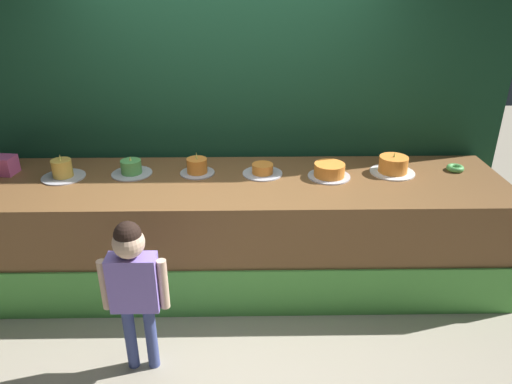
# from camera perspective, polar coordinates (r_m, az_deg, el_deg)

# --- Properties ---
(ground_plane) EXTENTS (12.00, 12.00, 0.00)m
(ground_plane) POSITION_cam_1_polar(r_m,az_deg,el_deg) (3.70, -3.15, -14.45)
(ground_plane) COLOR #ADA38E
(stage_platform) EXTENTS (4.27, 1.03, 0.88)m
(stage_platform) POSITION_cam_1_polar(r_m,az_deg,el_deg) (3.86, -3.05, -4.66)
(stage_platform) COLOR brown
(stage_platform) RESTS_ON ground_plane
(curtain_backdrop) EXTENTS (4.66, 0.08, 3.11)m
(curtain_backdrop) POSITION_cam_1_polar(r_m,az_deg,el_deg) (4.05, -3.14, 13.70)
(curtain_backdrop) COLOR #19472D
(curtain_backdrop) RESTS_ON ground_plane
(child_figure) EXTENTS (0.41, 0.19, 1.06)m
(child_figure) POSITION_cam_1_polar(r_m,az_deg,el_deg) (2.97, -14.49, -9.94)
(child_figure) COLOR #3F4C8C
(child_figure) RESTS_ON ground_plane
(pink_box) EXTENTS (0.25, 0.18, 0.14)m
(pink_box) POSITION_cam_1_polar(r_m,az_deg,el_deg) (4.28, -28.28, 2.87)
(pink_box) COLOR pink
(pink_box) RESTS_ON stage_platform
(donut) EXTENTS (0.14, 0.14, 0.04)m
(donut) POSITION_cam_1_polar(r_m,az_deg,el_deg) (4.16, 22.74, 2.65)
(donut) COLOR #59B259
(donut) RESTS_ON stage_platform
(cake_far_left) EXTENTS (0.33, 0.33, 0.19)m
(cake_far_left) POSITION_cam_1_polar(r_m,az_deg,el_deg) (3.99, -22.16, 2.41)
(cake_far_left) COLOR silver
(cake_far_left) RESTS_ON stage_platform
(cake_left) EXTENTS (0.32, 0.32, 0.15)m
(cake_left) POSITION_cam_1_polar(r_m,az_deg,el_deg) (3.89, -14.69, 2.74)
(cake_left) COLOR silver
(cake_left) RESTS_ON stage_platform
(cake_center_left) EXTENTS (0.27, 0.27, 0.18)m
(cake_center_left) POSITION_cam_1_polar(r_m,az_deg,el_deg) (3.80, -7.07, 3.00)
(cake_center_left) COLOR silver
(cake_center_left) RESTS_ON stage_platform
(cake_center_right) EXTENTS (0.32, 0.32, 0.08)m
(cake_center_right) POSITION_cam_1_polar(r_m,az_deg,el_deg) (3.77, 0.79, 2.64)
(cake_center_right) COLOR silver
(cake_center_right) RESTS_ON stage_platform
(cake_right) EXTENTS (0.33, 0.33, 0.11)m
(cake_right) POSITION_cam_1_polar(r_m,az_deg,el_deg) (3.75, 8.77, 2.52)
(cake_right) COLOR silver
(cake_right) RESTS_ON stage_platform
(cake_far_right) EXTENTS (0.35, 0.35, 0.18)m
(cake_far_right) POSITION_cam_1_polar(r_m,az_deg,el_deg) (3.94, 16.09, 3.06)
(cake_far_right) COLOR white
(cake_far_right) RESTS_ON stage_platform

